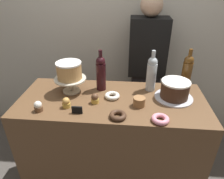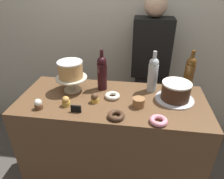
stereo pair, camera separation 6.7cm
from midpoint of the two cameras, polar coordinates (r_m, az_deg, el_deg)
back_wall at (r=2.18m, az=4.32°, el=18.13°), size 6.00×0.05×2.60m
display_counter at (r=1.79m, az=1.12°, el=-15.35°), size 1.39×0.59×0.92m
cake_stand_pedestal at (r=1.60m, az=-10.10°, el=2.27°), size 0.24×0.24×0.12m
white_layer_cake at (r=1.56m, az=-10.42°, el=5.56°), size 0.19×0.19×0.13m
silver_serving_platter at (r=1.57m, az=18.36°, el=-2.58°), size 0.28×0.28×0.01m
chocolate_round_cake at (r=1.54m, az=18.76°, el=-0.35°), size 0.21×0.21×0.13m
wine_bottle_amber at (r=1.68m, az=22.04°, el=4.28°), size 0.08×0.08×0.33m
wine_bottle_dark_red at (r=1.57m, az=-1.61°, el=4.83°), size 0.08×0.08×0.33m
wine_bottle_clear at (r=1.58m, az=12.64°, el=4.24°), size 0.08×0.08×0.33m
cupcake_caramel at (r=1.44m, az=-11.54°, el=-3.33°), size 0.06×0.06×0.07m
cupcake_vanilla at (r=1.45m, az=-18.80°, el=-3.99°), size 0.06×0.06×0.07m
cupcake_chocolate at (r=1.45m, az=-3.58°, el=-2.46°), size 0.06×0.06×0.07m
donut_sugar at (r=1.51m, az=1.37°, el=-1.80°), size 0.11×0.11×0.03m
donut_chocolate at (r=1.30m, az=2.64°, el=-7.36°), size 0.11×0.11×0.03m
donut_pink at (r=1.30m, az=14.45°, el=-8.52°), size 0.11×0.11×0.03m
cookie_stack at (r=1.42m, az=8.87°, el=-3.65°), size 0.08×0.08×0.07m
price_sign_chalkboard at (r=1.36m, az=-8.74°, el=-5.44°), size 0.07×0.01×0.05m
barista_figure at (r=2.11m, az=11.29°, el=4.06°), size 0.36×0.22×1.60m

